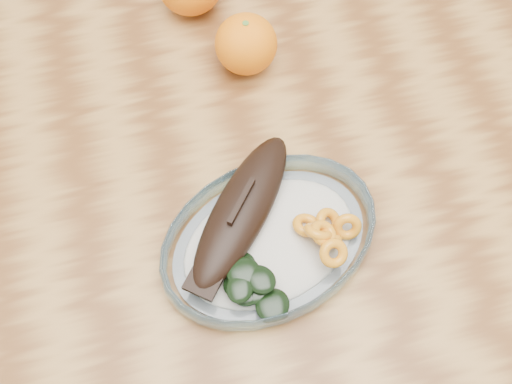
# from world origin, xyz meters

# --- Properties ---
(ground) EXTENTS (3.00, 3.00, 0.00)m
(ground) POSITION_xyz_m (0.00, 0.00, 0.00)
(ground) COLOR slate
(ground) RESTS_ON ground
(dining_table) EXTENTS (1.20, 0.80, 0.75)m
(dining_table) POSITION_xyz_m (0.00, 0.00, 0.65)
(dining_table) COLOR brown
(dining_table) RESTS_ON ground
(plated_meal) EXTENTS (0.57, 0.57, 0.07)m
(plated_meal) POSITION_xyz_m (-0.01, -0.12, 0.77)
(plated_meal) COLOR white
(plated_meal) RESTS_ON dining_table
(orange_right) EXTENTS (0.08, 0.08, 0.08)m
(orange_right) POSITION_xyz_m (0.03, 0.14, 0.79)
(orange_right) COLOR orange
(orange_right) RESTS_ON dining_table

